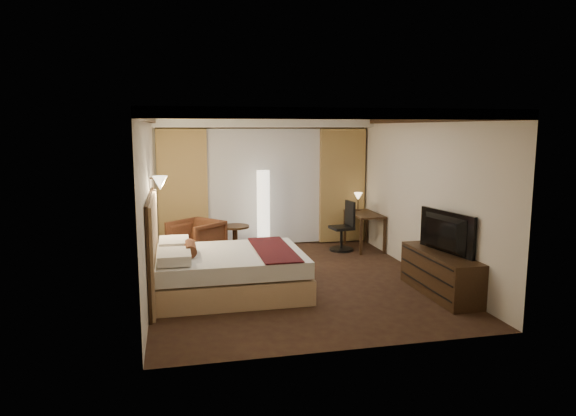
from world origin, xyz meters
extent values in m
cube|color=black|center=(0.00, 0.00, 0.00)|extent=(4.50, 5.50, 0.01)
cube|color=white|center=(0.00, 0.00, 2.70)|extent=(4.50, 5.50, 0.01)
cube|color=beige|center=(0.00, 2.75, 1.35)|extent=(4.50, 0.02, 2.70)
cube|color=beige|center=(-2.25, 0.00, 1.35)|extent=(0.02, 5.50, 2.70)
cube|color=beige|center=(2.25, 0.00, 1.35)|extent=(0.02, 5.50, 2.70)
cube|color=white|center=(0.00, 2.50, 2.60)|extent=(4.50, 0.50, 0.20)
cube|color=silver|center=(0.00, 2.67, 1.25)|extent=(2.48, 0.04, 2.45)
cube|color=tan|center=(-1.70, 2.61, 1.25)|extent=(1.00, 0.14, 2.45)
cube|color=tan|center=(1.70, 2.61, 1.25)|extent=(1.00, 0.14, 2.45)
imported|color=#472B15|center=(-1.50, 1.66, 0.43)|extent=(1.13, 1.14, 0.86)
imported|color=black|center=(1.97, -1.17, 0.98)|extent=(0.87, 1.26, 0.15)
camera|label=1|loc=(-1.87, -7.96, 2.49)|focal=32.00mm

